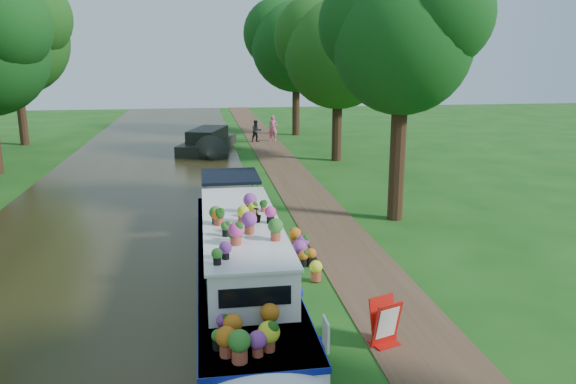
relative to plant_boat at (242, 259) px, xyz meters
The scene contains 13 objects.
ground 3.59m from the plant_boat, 49.80° to the left, with size 100.00×100.00×0.00m, color #164A12.
canal_water 4.68m from the plant_boat, 144.64° to the left, with size 10.00×100.00×0.02m, color black.
towpath 4.44m from the plant_boat, 37.65° to the left, with size 2.20×100.00×0.03m, color #4B3323.
plant_boat is the anchor object (origin of this frame).
tree_near_overhang 10.11m from the plant_boat, 43.49° to the left, with size 5.52×5.28×8.99m.
tree_near_mid 19.78m from the plant_boat, 69.22° to the left, with size 6.90×6.60×9.40m.
tree_near_far 30.06m from the plant_boat, 77.77° to the left, with size 7.59×7.26×10.30m.
tree_far_d 30.36m from the plant_boat, 115.51° to the left, with size 8.05×7.70×10.85m.
second_boat 22.07m from the plant_boat, 91.30° to the left, with size 4.01×7.86×1.44m.
sandwich_board 4.24m from the plant_boat, 50.24° to the right, with size 0.66×0.68×0.98m.
pedestrian_pink 25.93m from the plant_boat, 80.90° to the left, with size 0.65×0.43×1.79m, color #C6517C.
pedestrian_dark 25.46m from the plant_boat, 83.48° to the left, with size 0.74×0.57×1.52m, color black.
verge_plant 3.52m from the plant_boat, 53.53° to the left, with size 0.39×0.34×0.43m, color #216C20.
Camera 1 is at (-3.16, -16.06, 5.86)m, focal length 35.00 mm.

